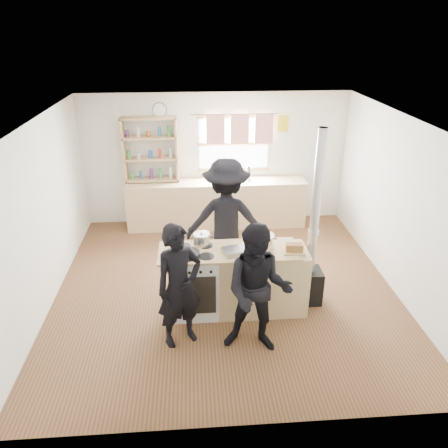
{
  "coord_description": "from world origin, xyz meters",
  "views": [
    {
      "loc": [
        -0.44,
        -5.56,
        3.67
      ],
      "look_at": [
        -0.03,
        -0.1,
        1.1
      ],
      "focal_mm": 35.0,
      "sensor_mm": 36.0,
      "label": 1
    }
  ],
  "objects_px": {
    "person_far": "(226,220)",
    "person_near_left": "(179,286)",
    "thermos": "(249,174)",
    "bread_board": "(294,249)",
    "person_near_right": "(258,291)",
    "roast_tray": "(237,250)",
    "flue_heater": "(310,261)",
    "stockpot_counter": "(263,241)",
    "skillet_greens": "(187,254)",
    "stockpot_stove": "(202,239)",
    "cooking_island": "(239,280)"
  },
  "relations": [
    {
      "from": "skillet_greens",
      "to": "roast_tray",
      "type": "relative_size",
      "value": 1.05
    },
    {
      "from": "thermos",
      "to": "person_near_left",
      "type": "distance_m",
      "value": 3.61
    },
    {
      "from": "person_near_left",
      "to": "person_near_right",
      "type": "distance_m",
      "value": 0.94
    },
    {
      "from": "flue_heater",
      "to": "person_near_left",
      "type": "height_order",
      "value": "flue_heater"
    },
    {
      "from": "roast_tray",
      "to": "cooking_island",
      "type": "bearing_deg",
      "value": 57.77
    },
    {
      "from": "flue_heater",
      "to": "person_near_left",
      "type": "distance_m",
      "value": 1.94
    },
    {
      "from": "bread_board",
      "to": "person_near_left",
      "type": "distance_m",
      "value": 1.58
    },
    {
      "from": "stockpot_counter",
      "to": "flue_heater",
      "type": "relative_size",
      "value": 0.12
    },
    {
      "from": "roast_tray",
      "to": "person_near_right",
      "type": "xyz_separation_m",
      "value": [
        0.18,
        -0.73,
        -0.14
      ]
    },
    {
      "from": "skillet_greens",
      "to": "bread_board",
      "type": "height_order",
      "value": "bread_board"
    },
    {
      "from": "cooking_island",
      "to": "bread_board",
      "type": "relative_size",
      "value": 6.5
    },
    {
      "from": "roast_tray",
      "to": "bread_board",
      "type": "bearing_deg",
      "value": -3.02
    },
    {
      "from": "roast_tray",
      "to": "stockpot_stove",
      "type": "xyz_separation_m",
      "value": [
        -0.44,
        0.26,
        0.05
      ]
    },
    {
      "from": "thermos",
      "to": "stockpot_counter",
      "type": "xyz_separation_m",
      "value": [
        -0.16,
        -2.74,
        -0.01
      ]
    },
    {
      "from": "thermos",
      "to": "flue_heater",
      "type": "bearing_deg",
      "value": -78.63
    },
    {
      "from": "flue_heater",
      "to": "person_far",
      "type": "bearing_deg",
      "value": 143.62
    },
    {
      "from": "skillet_greens",
      "to": "flue_heater",
      "type": "relative_size",
      "value": 0.17
    },
    {
      "from": "bread_board",
      "to": "person_far",
      "type": "relative_size",
      "value": 0.16
    },
    {
      "from": "skillet_greens",
      "to": "person_far",
      "type": "distance_m",
      "value": 1.19
    },
    {
      "from": "bread_board",
      "to": "flue_heater",
      "type": "distance_m",
      "value": 0.51
    },
    {
      "from": "person_near_right",
      "to": "skillet_greens",
      "type": "bearing_deg",
      "value": 151.42
    },
    {
      "from": "skillet_greens",
      "to": "cooking_island",
      "type": "bearing_deg",
      "value": 8.84
    },
    {
      "from": "stockpot_stove",
      "to": "bread_board",
      "type": "height_order",
      "value": "stockpot_stove"
    },
    {
      "from": "cooking_island",
      "to": "stockpot_stove",
      "type": "height_order",
      "value": "stockpot_stove"
    },
    {
      "from": "thermos",
      "to": "flue_heater",
      "type": "distance_m",
      "value": 2.73
    },
    {
      "from": "person_near_left",
      "to": "person_near_right",
      "type": "relative_size",
      "value": 0.97
    },
    {
      "from": "roast_tray",
      "to": "stockpot_stove",
      "type": "bearing_deg",
      "value": 149.96
    },
    {
      "from": "thermos",
      "to": "stockpot_stove",
      "type": "bearing_deg",
      "value": -110.3
    },
    {
      "from": "bread_board",
      "to": "roast_tray",
      "type": "bearing_deg",
      "value": 176.98
    },
    {
      "from": "roast_tray",
      "to": "bread_board",
      "type": "relative_size",
      "value": 1.35
    },
    {
      "from": "skillet_greens",
      "to": "flue_heater",
      "type": "bearing_deg",
      "value": 7.55
    },
    {
      "from": "person_near_left",
      "to": "stockpot_counter",
      "type": "bearing_deg",
      "value": 3.45
    },
    {
      "from": "person_near_left",
      "to": "person_far",
      "type": "bearing_deg",
      "value": 39.2
    },
    {
      "from": "skillet_greens",
      "to": "person_far",
      "type": "height_order",
      "value": "person_far"
    },
    {
      "from": "skillet_greens",
      "to": "stockpot_stove",
      "type": "relative_size",
      "value": 1.86
    },
    {
      "from": "stockpot_stove",
      "to": "person_near_left",
      "type": "xyz_separation_m",
      "value": [
        -0.3,
        -0.79,
        -0.21
      ]
    },
    {
      "from": "cooking_island",
      "to": "skillet_greens",
      "type": "bearing_deg",
      "value": -171.16
    },
    {
      "from": "roast_tray",
      "to": "person_near_left",
      "type": "xyz_separation_m",
      "value": [
        -0.74,
        -0.53,
        -0.17
      ]
    },
    {
      "from": "person_far",
      "to": "person_near_left",
      "type": "bearing_deg",
      "value": 70.92
    },
    {
      "from": "thermos",
      "to": "person_near_left",
      "type": "height_order",
      "value": "person_near_left"
    },
    {
      "from": "roast_tray",
      "to": "stockpot_stove",
      "type": "relative_size",
      "value": 1.77
    },
    {
      "from": "flue_heater",
      "to": "person_near_left",
      "type": "relative_size",
      "value": 1.57
    },
    {
      "from": "stockpot_counter",
      "to": "bread_board",
      "type": "height_order",
      "value": "stockpot_counter"
    },
    {
      "from": "thermos",
      "to": "bread_board",
      "type": "xyz_separation_m",
      "value": [
        0.23,
        -2.89,
        -0.05
      ]
    },
    {
      "from": "stockpot_stove",
      "to": "thermos",
      "type": "bearing_deg",
      "value": 69.7
    },
    {
      "from": "thermos",
      "to": "roast_tray",
      "type": "distance_m",
      "value": 2.9
    },
    {
      "from": "thermos",
      "to": "stockpot_stove",
      "type": "xyz_separation_m",
      "value": [
        -0.96,
        -2.59,
        -0.02
      ]
    },
    {
      "from": "stockpot_stove",
      "to": "person_far",
      "type": "bearing_deg",
      "value": 62.69
    },
    {
      "from": "thermos",
      "to": "roast_tray",
      "type": "relative_size",
      "value": 0.66
    },
    {
      "from": "cooking_island",
      "to": "roast_tray",
      "type": "xyz_separation_m",
      "value": [
        -0.05,
        -0.08,
        0.5
      ]
    }
  ]
}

